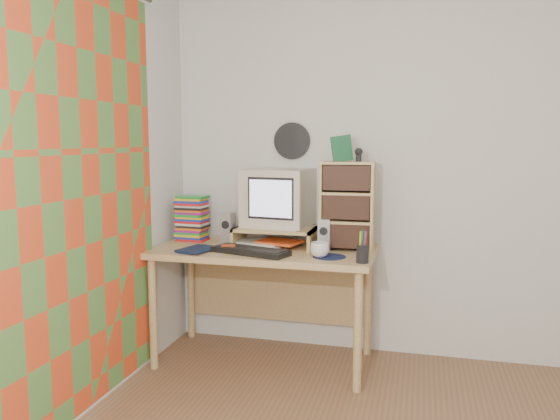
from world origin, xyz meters
The scene contains 20 objects.
back_wall centered at (0.00, 1.75, 1.25)m, with size 3.50×3.50×0.00m, color silver.
left_wall centered at (-1.75, 0.00, 1.25)m, with size 3.50×3.50×0.00m, color silver.
curtain centered at (-1.71, 0.48, 1.15)m, with size 2.20×2.20×0.00m, color #D7441E.
wall_disc centered at (-0.93, 1.73, 1.43)m, with size 0.25×0.25×0.02m, color black.
desk centered at (-1.03, 1.44, 0.62)m, with size 1.40×0.70×0.75m.
monitor_riser centered at (-0.98, 1.48, 0.84)m, with size 0.52×0.30×0.12m.
crt_monitor centered at (-0.98, 1.53, 1.06)m, with size 0.40×0.40×0.38m, color beige.
speaker_left centered at (-1.30, 1.44, 0.86)m, with size 0.08×0.08×0.21m, color #A5A6A9.
speaker_right centered at (-0.64, 1.40, 0.85)m, with size 0.07×0.07×0.20m, color #A5A6A9.
keyboard centered at (-1.06, 1.20, 0.77)m, with size 0.49×0.16×0.03m, color black.
dvd_stack centered at (-1.59, 1.53, 0.89)m, with size 0.19×0.14×0.28m, color brown, non-canonical shape.
cd_rack centered at (-0.51, 1.48, 1.03)m, with size 0.33×0.18×0.55m, color tan.
mug centered at (-0.63, 1.20, 0.79)m, with size 0.11×0.11×0.09m, color silver.
diary centered at (-1.49, 1.21, 0.77)m, with size 0.21×0.16×0.04m, color #0F1C39.
mousepad centered at (-0.58, 1.22, 0.75)m, with size 0.20×0.20×0.00m, color #101D38.
pen_cup centered at (-0.38, 1.12, 0.82)m, with size 0.07×0.07×0.14m, color black, non-canonical shape.
papers centered at (-1.02, 1.46, 0.77)m, with size 0.31×0.22×0.04m, color silver, non-canonical shape.
red_box centered at (-1.21, 1.22, 0.77)m, with size 0.08×0.05×0.04m, color red.
game_box centered at (-0.55, 1.46, 1.38)m, with size 0.12×0.03×0.16m, color #185530.
webcam centered at (-0.45, 1.47, 1.35)m, with size 0.05×0.05×0.08m, color black, non-canonical shape.
Camera 1 is at (-0.07, -1.91, 1.43)m, focal length 35.00 mm.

